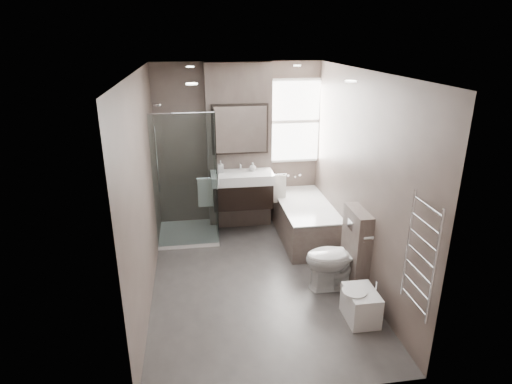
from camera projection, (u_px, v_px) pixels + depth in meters
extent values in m
cube|color=#45413F|center=(256.00, 281.00, 5.53)|extent=(2.65, 3.85, 0.05)
cube|color=silver|center=(256.00, 69.00, 4.60)|extent=(2.65, 3.85, 0.05)
cube|color=#63544C|center=(238.00, 146.00, 6.85)|extent=(2.65, 0.05, 2.60)
cube|color=#63544C|center=(294.00, 267.00, 3.28)|extent=(2.65, 0.05, 2.60)
cube|color=#63544C|center=(141.00, 191.00, 4.88)|extent=(0.05, 3.85, 2.60)
cube|color=#63544C|center=(362.00, 180.00, 5.25)|extent=(0.05, 3.85, 2.60)
cube|color=#5E514A|center=(239.00, 148.00, 6.71)|extent=(1.00, 0.25, 2.60)
cube|color=black|center=(242.00, 194.00, 6.61)|extent=(0.90, 0.45, 0.38)
cube|color=white|center=(242.00, 177.00, 6.52)|extent=(0.95, 0.47, 0.15)
cylinder|color=silver|center=(241.00, 166.00, 6.63)|extent=(0.03, 0.03, 0.12)
cylinder|color=silver|center=(241.00, 163.00, 6.55)|extent=(0.02, 0.12, 0.02)
cube|color=black|center=(240.00, 129.00, 6.45)|extent=(0.86, 0.06, 0.76)
cube|color=white|center=(240.00, 130.00, 6.42)|extent=(0.80, 0.02, 0.70)
cube|color=silver|center=(206.00, 192.00, 6.49)|extent=(0.24, 0.06, 0.44)
cube|color=silver|center=(278.00, 189.00, 6.65)|extent=(0.24, 0.06, 0.44)
cube|color=white|center=(189.00, 233.00, 6.73)|extent=(0.90, 0.90, 0.06)
cube|color=white|center=(185.00, 183.00, 5.97)|extent=(0.88, 0.01, 1.94)
cube|color=white|center=(215.00, 172.00, 6.45)|extent=(0.01, 0.88, 1.94)
cylinder|color=silver|center=(157.00, 160.00, 6.25)|extent=(0.02, 0.02, 1.00)
cube|color=#5E514A|center=(305.00, 221.00, 6.57)|extent=(0.75, 1.60, 0.55)
cube|color=white|center=(305.00, 204.00, 6.47)|extent=(0.75, 1.60, 0.03)
cube|color=white|center=(305.00, 208.00, 6.50)|extent=(0.61, 1.42, 0.12)
cube|color=white|center=(294.00, 121.00, 6.80)|extent=(0.98, 0.04, 1.33)
cube|color=white|center=(295.00, 122.00, 6.78)|extent=(0.90, 0.01, 1.25)
cube|color=white|center=(295.00, 122.00, 6.78)|extent=(0.90, 0.01, 0.05)
imported|color=white|center=(338.00, 258.00, 5.23)|extent=(0.80, 0.47, 0.81)
cube|color=#5E514A|center=(356.00, 248.00, 5.28)|extent=(0.18, 0.55, 1.00)
cube|color=silver|center=(350.00, 225.00, 5.16)|extent=(0.01, 0.16, 0.11)
cube|color=white|center=(361.00, 305.00, 4.70)|extent=(0.32, 0.45, 0.36)
cylinder|color=white|center=(354.00, 292.00, 4.63)|extent=(0.27, 0.27, 0.04)
cylinder|color=silver|center=(377.00, 285.00, 4.64)|extent=(0.02, 0.02, 0.10)
cylinder|color=silver|center=(435.00, 269.00, 3.61)|extent=(0.03, 0.03, 1.10)
cylinder|color=silver|center=(408.00, 244.00, 4.03)|extent=(0.03, 0.03, 1.10)
cube|color=silver|center=(421.00, 256.00, 3.82)|extent=(0.02, 0.46, 1.00)
imported|color=white|center=(221.00, 167.00, 6.47)|extent=(0.08, 0.09, 0.19)
imported|color=white|center=(253.00, 167.00, 6.57)|extent=(0.10, 0.10, 0.13)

